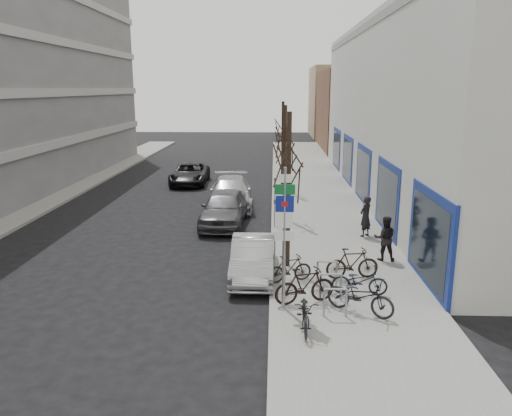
# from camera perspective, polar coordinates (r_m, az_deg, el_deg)

# --- Properties ---
(ground) EXTENTS (120.00, 120.00, 0.00)m
(ground) POSITION_cam_1_polar(r_m,az_deg,el_deg) (14.73, -6.45, -11.65)
(ground) COLOR black
(ground) RESTS_ON ground
(sidewalk_east) EXTENTS (5.00, 70.00, 0.15)m
(sidewalk_east) POSITION_cam_1_polar(r_m,az_deg,el_deg) (24.10, 7.73, -1.42)
(sidewalk_east) COLOR slate
(sidewalk_east) RESTS_ON ground
(sidewalk_west) EXTENTS (3.00, 70.00, 0.15)m
(sidewalk_west) POSITION_cam_1_polar(r_m,az_deg,el_deg) (27.33, -26.63, -0.98)
(sidewalk_west) COLOR slate
(sidewalk_west) RESTS_ON ground
(brick_building_far) EXTENTS (12.00, 14.00, 8.00)m
(brick_building_far) POSITION_cam_1_polar(r_m,az_deg,el_deg) (54.32, 13.91, 10.78)
(brick_building_far) COLOR brown
(brick_building_far) RESTS_ON ground
(tan_building_far) EXTENTS (13.00, 12.00, 9.00)m
(tan_building_far) POSITION_cam_1_polar(r_m,az_deg,el_deg) (69.14, 11.84, 11.81)
(tan_building_far) COLOR #937A5B
(tan_building_far) RESTS_ON ground
(highway_sign_pole) EXTENTS (0.55, 0.10, 4.20)m
(highway_sign_pole) POSITION_cam_1_polar(r_m,az_deg,el_deg) (13.70, 3.26, -2.54)
(highway_sign_pole) COLOR gray
(highway_sign_pole) RESTS_ON ground
(bike_rack) EXTENTS (0.66, 2.26, 0.83)m
(bike_rack) POSITION_cam_1_polar(r_m,az_deg,el_deg) (14.96, 8.55, -8.55)
(bike_rack) COLOR gray
(bike_rack) RESTS_ON sidewalk_east
(tree_near) EXTENTS (1.80, 1.80, 5.50)m
(tree_near) POSITION_cam_1_polar(r_m,az_deg,el_deg) (16.82, 3.79, 6.19)
(tree_near) COLOR black
(tree_near) RESTS_ON ground
(tree_mid) EXTENTS (1.80, 1.80, 5.50)m
(tree_mid) POSITION_cam_1_polar(r_m,az_deg,el_deg) (23.28, 3.34, 8.23)
(tree_mid) COLOR black
(tree_mid) RESTS_ON ground
(tree_far) EXTENTS (1.80, 1.80, 5.50)m
(tree_far) POSITION_cam_1_polar(r_m,az_deg,el_deg) (29.75, 3.09, 9.39)
(tree_far) COLOR black
(tree_far) RESTS_ON ground
(meter_front) EXTENTS (0.10, 0.08, 1.27)m
(meter_front) POSITION_cam_1_polar(r_m,az_deg,el_deg) (17.03, 2.16, -4.71)
(meter_front) COLOR gray
(meter_front) RESTS_ON sidewalk_east
(meter_mid) EXTENTS (0.10, 0.08, 1.27)m
(meter_mid) POSITION_cam_1_polar(r_m,az_deg,el_deg) (22.32, 2.15, -0.29)
(meter_mid) COLOR gray
(meter_mid) RESTS_ON sidewalk_east
(meter_back) EXTENTS (0.10, 0.08, 1.27)m
(meter_back) POSITION_cam_1_polar(r_m,az_deg,el_deg) (27.69, 2.15, 2.43)
(meter_back) COLOR gray
(meter_back) RESTS_ON sidewalk_east
(bike_near_left) EXTENTS (0.54, 1.72, 1.05)m
(bike_near_left) POSITION_cam_1_polar(r_m,az_deg,el_deg) (13.20, 5.68, -11.52)
(bike_near_left) COLOR black
(bike_near_left) RESTS_ON sidewalk_east
(bike_near_right) EXTENTS (1.92, 1.09, 1.12)m
(bike_near_right) POSITION_cam_1_polar(r_m,az_deg,el_deg) (14.64, 5.58, -8.77)
(bike_near_right) COLOR black
(bike_near_right) RESTS_ON sidewalk_east
(bike_mid_curb) EXTENTS (1.72, 0.68, 1.02)m
(bike_mid_curb) POSITION_cam_1_polar(r_m,az_deg,el_deg) (15.50, 11.77, -7.89)
(bike_mid_curb) COLOR black
(bike_mid_curb) RESTS_ON sidewalk_east
(bike_mid_inner) EXTENTS (1.59, 0.92, 0.92)m
(bike_mid_inner) POSITION_cam_1_polar(r_m,az_deg,el_deg) (16.17, 3.83, -6.89)
(bike_mid_inner) COLOR black
(bike_mid_inner) RESTS_ON sidewalk_east
(bike_far_curb) EXTENTS (1.99, 1.53, 1.20)m
(bike_far_curb) POSITION_cam_1_polar(r_m,az_deg,el_deg) (14.24, 11.84, -9.48)
(bike_far_curb) COLOR black
(bike_far_curb) RESTS_ON sidewalk_east
(bike_far_inner) EXTENTS (1.83, 0.77, 1.07)m
(bike_far_inner) POSITION_cam_1_polar(r_m,az_deg,el_deg) (16.68, 10.95, -6.19)
(bike_far_inner) COLOR black
(bike_far_inner) RESTS_ON sidewalk_east
(parked_car_front) EXTENTS (1.45, 4.04, 1.32)m
(parked_car_front) POSITION_cam_1_polar(r_m,az_deg,el_deg) (16.91, -0.41, -5.74)
(parked_car_front) COLOR #ABACB0
(parked_car_front) RESTS_ON ground
(parked_car_mid) EXTENTS (2.14, 4.91, 1.65)m
(parked_car_mid) POSITION_cam_1_polar(r_m,az_deg,el_deg) (23.26, -3.65, 0.03)
(parked_car_mid) COLOR #504F55
(parked_car_mid) RESTS_ON ground
(parked_car_back) EXTENTS (2.62, 5.61, 1.58)m
(parked_car_back) POSITION_cam_1_polar(r_m,az_deg,el_deg) (26.75, -2.89, 1.76)
(parked_car_back) COLOR #9E9EA3
(parked_car_back) RESTS_ON ground
(lane_car) EXTENTS (2.41, 5.02, 1.38)m
(lane_car) POSITION_cam_1_polar(r_m,az_deg,el_deg) (33.61, -7.57, 3.90)
(lane_car) COLOR black
(lane_car) RESTS_ON ground
(pedestrian_near) EXTENTS (0.74, 0.74, 1.73)m
(pedestrian_near) POSITION_cam_1_polar(r_m,az_deg,el_deg) (21.38, 12.41, -0.95)
(pedestrian_near) COLOR black
(pedestrian_near) RESTS_ON sidewalk_east
(pedestrian_far) EXTENTS (0.65, 0.47, 1.66)m
(pedestrian_far) POSITION_cam_1_polar(r_m,az_deg,el_deg) (18.61, 14.51, -3.34)
(pedestrian_far) COLOR black
(pedestrian_far) RESTS_ON sidewalk_east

